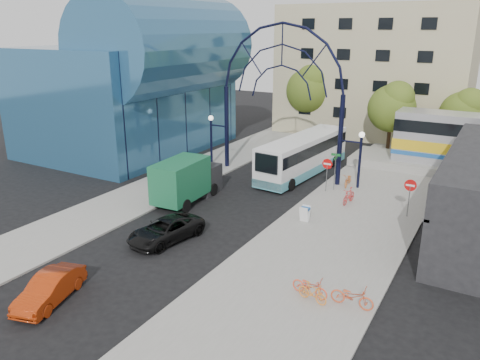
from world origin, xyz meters
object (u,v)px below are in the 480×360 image
Objects in this scene: gateway_arch at (282,70)px; tree_north_b at (310,88)px; do_not_enter_sign at (410,189)px; black_suv at (166,230)px; stop_sign at (327,167)px; sandwich_board at (305,212)px; city_bus at (303,155)px; red_sedan at (50,288)px; street_name_sign at (335,164)px; bike_near_b at (349,196)px; green_truck at (187,180)px; bike_far_b at (312,292)px; bike_far_a at (352,296)px; tree_north_c at (464,112)px; tree_north_a at (393,106)px; bike_far_c at (310,286)px; bike_near_a at (348,180)px.

gateway_arch is 1.70× the size of tree_north_b.
black_suv is at bearing -137.52° from do_not_enter_sign.
stop_sign is 6.20m from sandwich_board.
city_bus is 3.03× the size of red_sedan.
street_name_sign is 3.21m from bike_near_b.
sandwich_board is 4.64m from bike_near_b.
stop_sign is 13.44m from black_suv.
green_truck is at bearing -109.79° from city_bus.
bike_far_b is at bearing -72.28° from stop_sign.
do_not_enter_sign is 6.85m from sandwich_board.
black_suv is at bearing -91.43° from city_bus.
bike_near_b is at bearing 17.30° from bike_far_a.
tree_north_b is at bearing 172.88° from tree_north_c.
stop_sign reaches higher than bike_far_a.
gateway_arch is at bearing -117.17° from tree_north_a.
tree_north_a is at bearing 62.34° from green_truck.
bike_near_b is at bearing 23.77° from bike_far_b.
street_name_sign is 1.88× the size of bike_far_b.
red_sedan is (-12.98, -35.81, -3.64)m from tree_north_c.
street_name_sign is at bearing 36.99° from green_truck.
black_suv reaches higher than red_sedan.
black_suv is at bearing -83.29° from tree_north_b.
green_truck reaches higher than black_suv.
tree_north_b is at bearing 115.83° from stop_sign.
black_suv is (-1.83, -15.82, -1.01)m from city_bus.
bike_far_c is (3.48, -7.83, -0.15)m from sandwich_board.
green_truck is 3.36× the size of bike_near_a.
green_truck is at bearing 61.68° from bike_far_a.
street_name_sign reaches higher than stop_sign.
gateway_arch is 8.38m from street_name_sign.
black_suv is 3.15× the size of bike_far_b.
tree_north_b is 1.71× the size of black_suv.
do_not_enter_sign is at bearing 40.60° from red_sedan.
gateway_arch reaches higher than bike_far_a.
tree_north_a is at bearing 62.83° from gateway_arch.
street_name_sign is 10.88m from green_truck.
stop_sign is 0.74m from street_name_sign.
street_name_sign is at bearing 56.36° from stop_sign.
red_sedan is (3.02, -37.81, -4.63)m from tree_north_b.
sandwich_board is 8.03m from bike_near_a.
sandwich_board is at bearing -0.64° from green_truck.
bike_far_c is at bearing -34.72° from green_truck.
bike_near_a is at bearing 19.38° from bike_far_c.
street_name_sign is 16.95m from tree_north_c.
bike_near_a is 3.80m from bike_near_b.
bike_near_a is (0.23, 8.02, -0.13)m from sandwich_board.
gateway_arch reaches higher than city_bus.
black_suv is 9.85m from bike_far_b.
bike_far_a is (14.08, -7.33, -0.93)m from green_truck.
do_not_enter_sign is 6.36m from street_name_sign.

